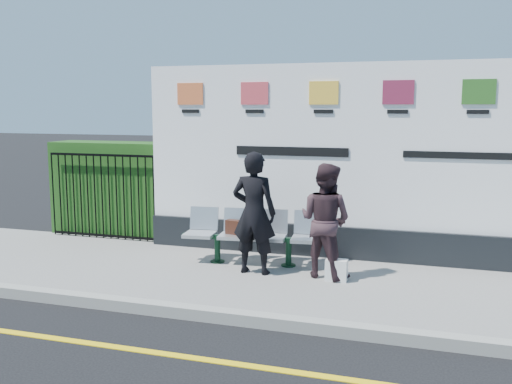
{
  "coord_description": "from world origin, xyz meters",
  "views": [
    {
      "loc": [
        1.04,
        -4.89,
        2.46
      ],
      "look_at": [
        -1.38,
        2.82,
        1.25
      ],
      "focal_mm": 40.0,
      "sensor_mm": 36.0,
      "label": 1
    }
  ],
  "objects_px": {
    "billboard": "(396,177)",
    "bench": "(253,249)",
    "woman_left": "(254,213)",
    "woman_right": "(325,220)"
  },
  "relations": [
    {
      "from": "billboard",
      "to": "bench",
      "type": "xyz_separation_m",
      "value": [
        -2.0,
        -0.82,
        -1.08
      ]
    },
    {
      "from": "woman_left",
      "to": "woman_right",
      "type": "bearing_deg",
      "value": -171.52
    },
    {
      "from": "billboard",
      "to": "woman_right",
      "type": "xyz_separation_m",
      "value": [
        -0.85,
        -1.12,
        -0.51
      ]
    },
    {
      "from": "bench",
      "to": "woman_left",
      "type": "height_order",
      "value": "woman_left"
    },
    {
      "from": "bench",
      "to": "woman_left",
      "type": "bearing_deg",
      "value": -75.66
    },
    {
      "from": "woman_right",
      "to": "woman_left",
      "type": "bearing_deg",
      "value": 27.72
    },
    {
      "from": "billboard",
      "to": "woman_right",
      "type": "bearing_deg",
      "value": -127.38
    },
    {
      "from": "billboard",
      "to": "bench",
      "type": "bearing_deg",
      "value": -157.65
    },
    {
      "from": "billboard",
      "to": "woman_left",
      "type": "relative_size",
      "value": 4.62
    },
    {
      "from": "woman_left",
      "to": "woman_right",
      "type": "distance_m",
      "value": 1.0
    }
  ]
}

